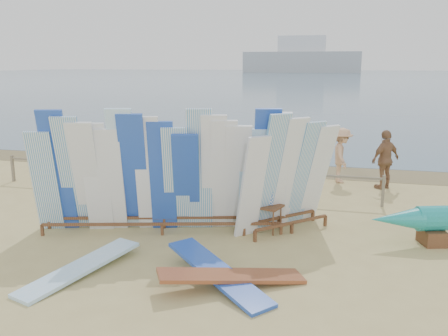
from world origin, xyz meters
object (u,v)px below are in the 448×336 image
(flat_board_b, at_px, (81,273))
(main_surfboard_rack, at_px, (162,177))
(beachgoer_7, at_px, (251,151))
(beachgoer_1, at_px, (74,147))
(beachgoer_6, at_px, (236,166))
(vendor_table, at_px, (265,217))
(beachgoer_0, at_px, (72,155))
(flat_board_d, at_px, (218,282))
(beachgoer_5, at_px, (192,148))
(flat_board_c, at_px, (232,286))
(beachgoer_10, at_px, (385,160))
(beachgoer_9, at_px, (342,155))
(beach_chair_right, at_px, (215,178))
(beachgoer_extra_1, at_px, (70,143))
(side_surfboard_rack, at_px, (287,178))
(stroller, at_px, (223,172))
(beach_chair_left, at_px, (193,178))

(flat_board_b, bearing_deg, main_surfboard_rack, 93.14)
(beachgoer_7, relative_size, beachgoer_1, 1.01)
(beachgoer_1, height_order, beachgoer_6, beachgoer_6)
(beachgoer_1, bearing_deg, vendor_table, 130.43)
(beachgoer_7, distance_m, beachgoer_0, 6.30)
(flat_board_d, distance_m, beachgoer_5, 9.70)
(flat_board_c, xyz_separation_m, beachgoer_6, (-1.38, 6.35, 0.80))
(main_surfboard_rack, distance_m, beachgoer_10, 7.72)
(beachgoer_9, bearing_deg, main_surfboard_rack, 137.79)
(vendor_table, height_order, beach_chair_right, vendor_table)
(flat_board_d, bearing_deg, vendor_table, 32.65)
(beachgoer_extra_1, bearing_deg, beachgoer_0, -113.01)
(beachgoer_5, bearing_deg, flat_board_d, -114.53)
(flat_board_c, height_order, beachgoer_0, beachgoer_0)
(beach_chair_right, bearing_deg, flat_board_c, -79.33)
(side_surfboard_rack, xyz_separation_m, beachgoer_9, (1.23, 5.20, -0.38))
(beachgoer_5, xyz_separation_m, beachgoer_0, (-3.39, -2.77, 0.11))
(flat_board_c, relative_size, stroller, 2.26)
(beach_chair_right, height_order, beachgoer_1, beachgoer_1)
(flat_board_b, bearing_deg, beachgoer_10, 71.29)
(vendor_table, bearing_deg, beachgoer_6, 132.03)
(main_surfboard_rack, xyz_separation_m, beachgoer_0, (-4.84, 3.98, -0.45))
(main_surfboard_rack, height_order, flat_board_c, main_surfboard_rack)
(flat_board_d, bearing_deg, beachgoer_extra_1, 84.23)
(side_surfboard_rack, relative_size, flat_board_b, 1.07)
(beach_chair_left, bearing_deg, beachgoer_0, -153.76)
(flat_board_d, relative_size, stroller, 2.26)
(beach_chair_right, distance_m, beachgoer_7, 2.42)
(flat_board_d, bearing_deg, beachgoer_9, 25.86)
(vendor_table, distance_m, flat_board_b, 4.45)
(flat_board_d, bearing_deg, beachgoer_5, 60.78)
(beachgoer_5, bearing_deg, flat_board_c, -113.09)
(beachgoer_7, relative_size, beachgoer_6, 0.97)
(side_surfboard_rack, height_order, vendor_table, side_surfboard_rack)
(main_surfboard_rack, bearing_deg, beachgoer_1, 120.01)
(flat_board_d, bearing_deg, beachgoer_7, 47.37)
(beachgoer_9, bearing_deg, beach_chair_right, 101.51)
(flat_board_b, relative_size, beachgoer_7, 1.75)
(beachgoer_7, bearing_deg, beachgoer_9, -51.68)
(main_surfboard_rack, bearing_deg, beachgoer_5, 87.11)
(vendor_table, relative_size, beachgoer_7, 0.67)
(main_surfboard_rack, xyz_separation_m, beachgoer_5, (-1.45, 6.75, -0.56))
(flat_board_c, height_order, flat_board_b, flat_board_c)
(side_surfboard_rack, distance_m, beachgoer_5, 7.37)
(flat_board_c, xyz_separation_m, stroller, (-1.91, 6.86, 0.48))
(flat_board_c, bearing_deg, beachgoer_extra_1, 16.38)
(flat_board_c, bearing_deg, beachgoer_7, -19.50)
(beachgoer_0, bearing_deg, flat_board_d, -64.59)
(flat_board_c, xyz_separation_m, flat_board_d, (-0.29, 0.07, 0.00))
(beachgoer_0, bearing_deg, beachgoer_6, -21.84)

